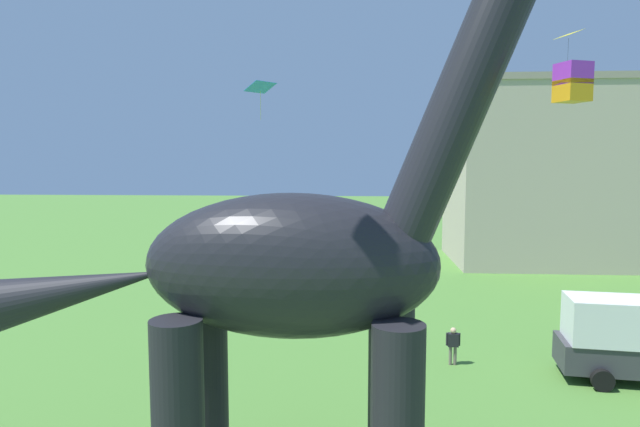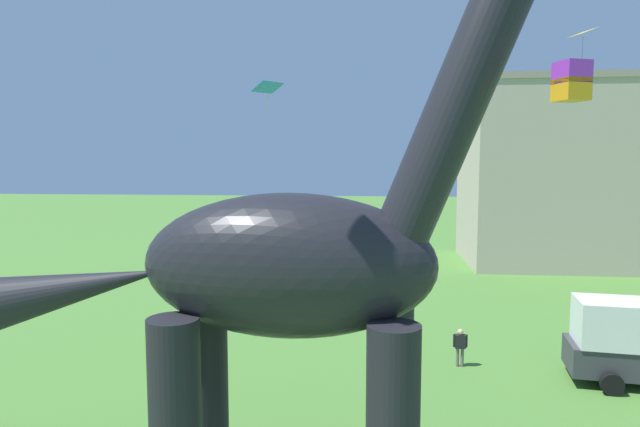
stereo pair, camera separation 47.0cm
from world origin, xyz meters
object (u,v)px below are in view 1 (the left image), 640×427
Objects in this scene: dinosaur_sculpture at (288,265)px; kite_far_left at (260,87)px; person_far_spectator at (172,329)px; kite_near_low at (569,35)px; person_watching_child at (453,342)px; kite_mid_right at (573,82)px; parked_box_truck at (635,339)px.

kite_far_left is at bearing 101.82° from dinosaur_sculpture.
person_far_spectator is 28.10m from kite_near_low.
dinosaur_sculpture is at bearing -29.16° from person_watching_child.
person_watching_child is at bearing -112.57° from person_far_spectator.
kite_near_low is (20.82, 11.44, 15.00)m from person_far_spectator.
kite_mid_right is at bearing -150.44° from person_far_spectator.
person_watching_child is 0.81× the size of kite_near_low.
person_far_spectator is 1.02× the size of kite_far_left.
person_far_spectator is at bearing 137.33° from kite_mid_right.
dinosaur_sculpture is 15.51m from parked_box_truck.
kite_far_left is 20.97m from kite_near_low.
kite_mid_right is (-6.21, -9.30, 8.34)m from parked_box_truck.
kite_mid_right is at bearing -109.86° from kite_near_low.
parked_box_truck reaches higher than person_far_spectator.
parked_box_truck is at bearing 79.90° from person_watching_child.
kite_mid_right reaches higher than person_watching_child.
dinosaur_sculpture reaches higher than kite_far_left.
dinosaur_sculpture is at bearing -137.39° from parked_box_truck.
dinosaur_sculpture reaches higher than parked_box_truck.
kite_mid_right is at bearing -52.96° from kite_far_left.
person_watching_child is 12.19m from person_far_spectator.
dinosaur_sculpture is 11.97m from kite_far_left.
kite_mid_right is 25.15m from kite_near_low.
person_far_spectator is 1.97× the size of kite_mid_right.
parked_box_truck is 18.88m from person_far_spectator.
person_watching_child is at bearing 92.02° from kite_mid_right.
person_watching_child is 13.18m from kite_far_left.
kite_far_left is (-8.37, 11.09, 1.43)m from kite_mid_right.
parked_box_truck is at bearing -114.60° from person_far_spectator.
person_watching_child is at bearing -124.85° from kite_near_low.
person_far_spectator is 0.81× the size of kite_near_low.
person_far_spectator is at bearing -179.48° from parked_box_truck.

